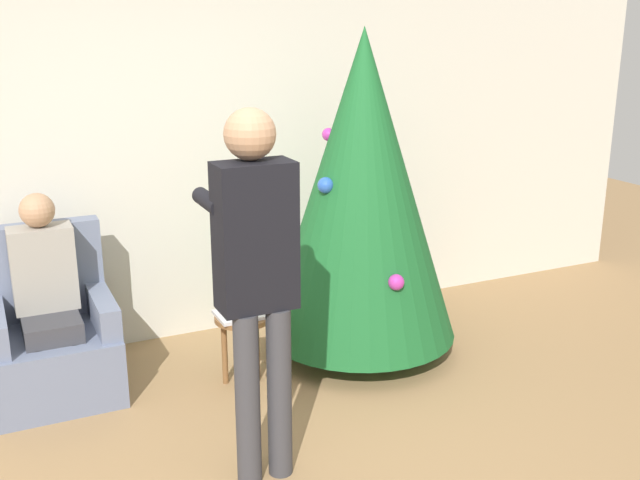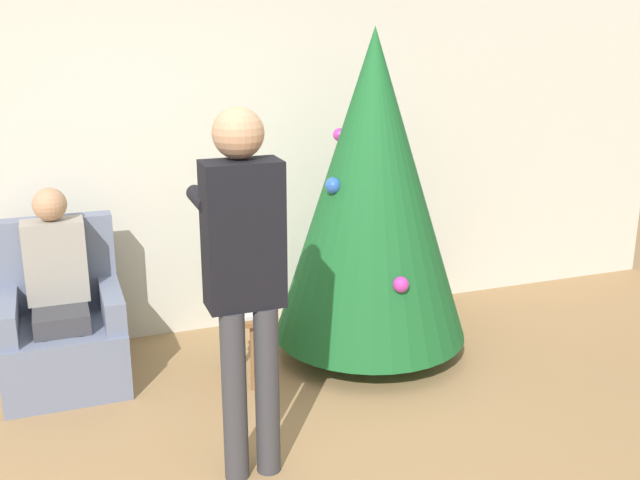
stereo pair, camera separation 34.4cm
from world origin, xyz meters
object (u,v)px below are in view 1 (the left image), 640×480
side_stool (243,329)px  armchair (52,340)px  person_standing (256,266)px  christmas_tree (362,187)px  person_seated (47,289)px

side_stool → armchair: bearing=158.6°
person_standing → christmas_tree: bearing=43.2°
armchair → side_stool: size_ratio=2.18×
person_standing → side_stool: (0.24, 0.91, -0.71)m
person_seated → christmas_tree: bearing=-7.2°
armchair → person_standing: bearing=-58.1°
person_seated → person_standing: bearing=-57.4°
side_stool → christmas_tree: bearing=9.0°
christmas_tree → person_standing: christmas_tree is taller
christmas_tree → side_stool: 1.18m
person_seated → side_stool: (1.07, -0.38, -0.29)m
christmas_tree → side_stool: (-0.88, -0.14, -0.77)m
armchair → person_seated: 0.33m
armchair → person_seated: size_ratio=0.81×
person_seated → person_standing: person_standing is taller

